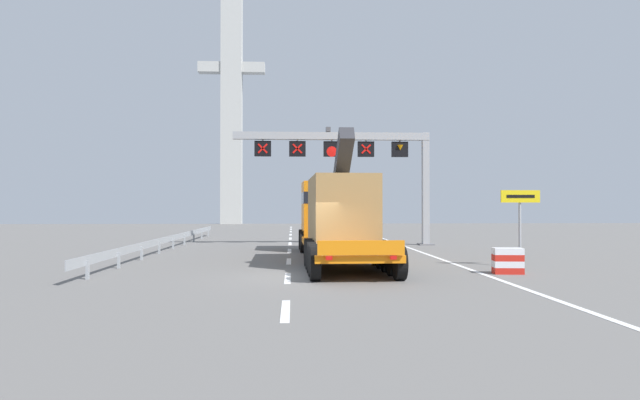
{
  "coord_description": "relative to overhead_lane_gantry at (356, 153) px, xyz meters",
  "views": [
    {
      "loc": [
        -0.39,
        -18.16,
        2.35
      ],
      "look_at": [
        1.01,
        9.27,
        2.68
      ],
      "focal_mm": 30.26,
      "sensor_mm": 36.0,
      "label": 1
    }
  ],
  "objects": [
    {
      "name": "lane_markings",
      "position": [
        -4.0,
        4.2,
        -5.58
      ],
      "size": [
        0.2,
        51.69,
        0.01
      ],
      "color": "silver",
      "rests_on": "ground"
    },
    {
      "name": "bridge_pylon_distant",
      "position": [
        -12.13,
        41.18,
        11.94
      ],
      "size": [
        9.0,
        2.0,
        34.27
      ],
      "color": "#B7B7B2",
      "rests_on": "ground"
    },
    {
      "name": "guardrail_left",
      "position": [
        -10.49,
        -2.34,
        -5.02
      ],
      "size": [
        0.13,
        28.01,
        0.76
      ],
      "color": "#999EA3",
      "rests_on": "ground"
    },
    {
      "name": "edge_line_right",
      "position": [
        2.76,
        -2.35,
        -5.58
      ],
      "size": [
        0.2,
        63.0,
        0.01
      ],
      "primitive_type": "cube",
      "color": "silver",
      "rests_on": "ground"
    },
    {
      "name": "crash_barrier_striped",
      "position": [
        3.67,
        -14.06,
        -5.13
      ],
      "size": [
        1.05,
        0.6,
        0.9
      ],
      "color": "red",
      "rests_on": "ground"
    },
    {
      "name": "exit_sign_yellow",
      "position": [
        5.03,
        -11.95,
        -3.33
      ],
      "size": [
        1.55,
        0.15,
        2.98
      ],
      "color": "#9EA0A5",
      "rests_on": "ground"
    },
    {
      "name": "ground",
      "position": [
        -3.44,
        -14.35,
        -5.58
      ],
      "size": [
        112.0,
        112.0,
        0.0
      ],
      "primitive_type": "plane",
      "color": "slate"
    },
    {
      "name": "heavy_haul_truck_orange",
      "position": [
        -1.93,
        -8.13,
        -3.6
      ],
      "size": [
        3.25,
        14.11,
        5.3
      ],
      "color": "orange",
      "rests_on": "ground"
    },
    {
      "name": "overhead_lane_gantry",
      "position": [
        0.0,
        0.0,
        0.0
      ],
      "size": [
        12.15,
        0.9,
        7.16
      ],
      "color": "#9EA0A5",
      "rests_on": "ground"
    }
  ]
}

